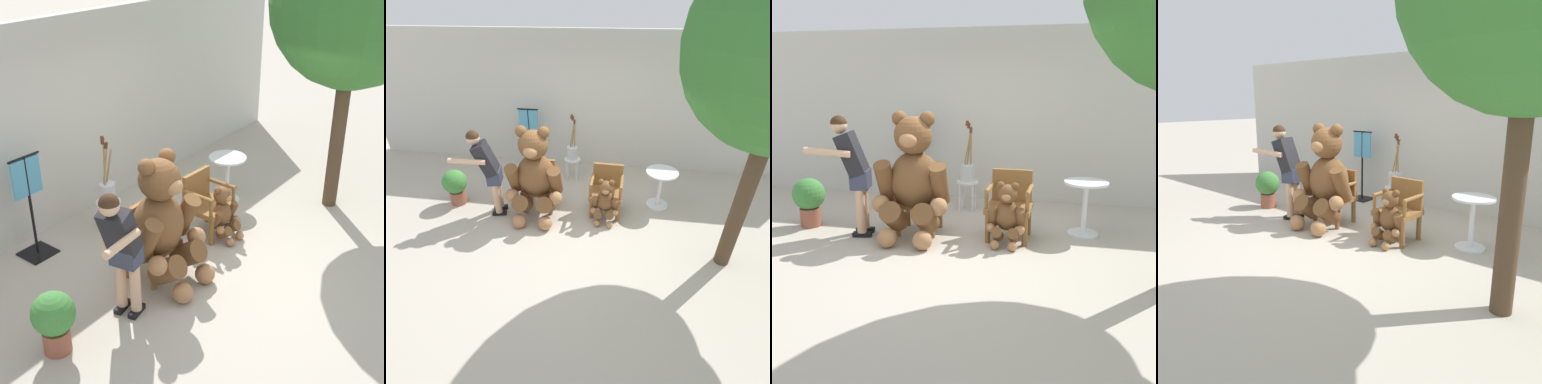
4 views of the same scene
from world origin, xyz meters
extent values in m
plane|color=#B2A899|center=(0.00, 0.00, 0.00)|extent=(60.00, 60.00, 0.00)
cube|color=beige|center=(0.00, 2.40, 1.40)|extent=(10.00, 0.16, 2.80)
cube|color=brown|center=(-0.60, 0.48, 0.41)|extent=(0.58, 0.54, 0.07)
cylinder|color=brown|center=(-0.82, 0.27, 0.18)|extent=(0.07, 0.07, 0.37)
cylinder|color=brown|center=(-0.36, 0.28, 0.18)|extent=(0.07, 0.07, 0.37)
cylinder|color=brown|center=(-0.84, 0.69, 0.18)|extent=(0.07, 0.07, 0.37)
cylinder|color=brown|center=(-0.38, 0.70, 0.18)|extent=(0.07, 0.07, 0.37)
cube|color=brown|center=(-0.61, 0.71, 0.65)|extent=(0.52, 0.08, 0.42)
cylinder|color=brown|center=(-0.85, 0.48, 0.66)|extent=(0.07, 0.48, 0.06)
cylinder|color=brown|center=(-0.84, 0.27, 0.55)|extent=(0.05, 0.05, 0.22)
cylinder|color=brown|center=(-0.35, 0.49, 0.66)|extent=(0.07, 0.48, 0.06)
cylinder|color=brown|center=(-0.34, 0.28, 0.55)|extent=(0.05, 0.05, 0.22)
cube|color=brown|center=(0.60, 0.48, 0.41)|extent=(0.58, 0.54, 0.07)
cylinder|color=brown|center=(0.36, 0.28, 0.18)|extent=(0.07, 0.07, 0.37)
cylinder|color=brown|center=(0.82, 0.27, 0.18)|extent=(0.07, 0.07, 0.37)
cylinder|color=brown|center=(0.38, 0.70, 0.18)|extent=(0.07, 0.07, 0.37)
cylinder|color=brown|center=(0.84, 0.69, 0.18)|extent=(0.07, 0.07, 0.37)
cube|color=brown|center=(0.61, 0.71, 0.65)|extent=(0.52, 0.08, 0.42)
cylinder|color=brown|center=(0.35, 0.49, 0.66)|extent=(0.07, 0.48, 0.06)
cylinder|color=brown|center=(0.34, 0.28, 0.55)|extent=(0.05, 0.05, 0.22)
cylinder|color=brown|center=(0.85, 0.48, 0.66)|extent=(0.07, 0.48, 0.06)
cylinder|color=brown|center=(0.84, 0.27, 0.55)|extent=(0.05, 0.05, 0.22)
ellipsoid|color=brown|center=(-0.60, 0.36, 0.73)|extent=(0.67, 0.57, 0.76)
sphere|color=brown|center=(-0.60, 0.33, 1.31)|extent=(0.48, 0.48, 0.48)
ellipsoid|color=#A47148|center=(-0.59, 0.12, 1.28)|extent=(0.23, 0.18, 0.18)
sphere|color=black|center=(-0.59, 0.12, 1.29)|extent=(0.07, 0.07, 0.07)
sphere|color=brown|center=(-0.78, 0.35, 1.52)|extent=(0.19, 0.19, 0.19)
sphere|color=brown|center=(-0.42, 0.36, 1.52)|extent=(0.19, 0.19, 0.19)
cylinder|color=brown|center=(-0.95, 0.23, 0.73)|extent=(0.23, 0.42, 0.57)
sphere|color=#A47148|center=(-0.96, 0.08, 0.48)|extent=(0.23, 0.23, 0.23)
cylinder|color=brown|center=(-0.24, 0.25, 0.73)|extent=(0.23, 0.42, 0.57)
sphere|color=#A47148|center=(-0.22, 0.10, 0.48)|extent=(0.23, 0.23, 0.23)
cylinder|color=brown|center=(-0.79, 0.08, 0.32)|extent=(0.29, 0.48, 0.44)
sphere|color=#A47148|center=(-0.81, -0.15, 0.12)|extent=(0.24, 0.24, 0.24)
cylinder|color=brown|center=(-0.39, 0.09, 0.32)|extent=(0.29, 0.48, 0.44)
sphere|color=#A47148|center=(-0.36, -0.13, 0.12)|extent=(0.24, 0.24, 0.24)
ellipsoid|color=brown|center=(0.60, 0.30, 0.36)|extent=(0.33, 0.28, 0.37)
sphere|color=brown|center=(0.60, 0.29, 0.64)|extent=(0.23, 0.23, 0.23)
ellipsoid|color=#A47148|center=(0.59, 0.19, 0.62)|extent=(0.11, 0.09, 0.09)
sphere|color=black|center=(0.59, 0.19, 0.63)|extent=(0.03, 0.03, 0.03)
sphere|color=brown|center=(0.51, 0.30, 0.74)|extent=(0.09, 0.09, 0.09)
sphere|color=brown|center=(0.69, 0.30, 0.74)|extent=(0.09, 0.09, 0.09)
cylinder|color=brown|center=(0.42, 0.25, 0.36)|extent=(0.11, 0.21, 0.28)
sphere|color=#A47148|center=(0.41, 0.18, 0.23)|extent=(0.11, 0.11, 0.11)
cylinder|color=brown|center=(0.77, 0.24, 0.36)|extent=(0.11, 0.21, 0.28)
sphere|color=#A47148|center=(0.77, 0.16, 0.23)|extent=(0.11, 0.11, 0.11)
cylinder|color=brown|center=(0.50, 0.17, 0.16)|extent=(0.14, 0.23, 0.22)
sphere|color=#A47148|center=(0.48, 0.06, 0.06)|extent=(0.12, 0.12, 0.12)
cylinder|color=brown|center=(0.69, 0.17, 0.16)|extent=(0.14, 0.23, 0.22)
sphere|color=#A47148|center=(0.70, 0.05, 0.06)|extent=(0.12, 0.12, 0.12)
cube|color=black|center=(-1.30, 0.31, 0.03)|extent=(0.25, 0.14, 0.06)
cylinder|color=tan|center=(-1.30, 0.31, 0.47)|extent=(0.12, 0.12, 0.82)
cube|color=black|center=(-1.27, 0.13, 0.03)|extent=(0.25, 0.14, 0.06)
cylinder|color=tan|center=(-1.27, 0.13, 0.47)|extent=(0.12, 0.12, 0.82)
cube|color=#33384C|center=(-1.29, 0.22, 0.75)|extent=(0.28, 0.34, 0.24)
cube|color=black|center=(-1.38, 0.20, 1.07)|extent=(0.43, 0.39, 0.58)
sphere|color=tan|center=(-1.51, 0.17, 1.43)|extent=(0.21, 0.21, 0.21)
sphere|color=#382314|center=(-1.51, 0.17, 1.45)|extent=(0.21, 0.21, 0.21)
cylinder|color=tan|center=(-1.58, -0.03, 1.12)|extent=(0.57, 0.20, 0.13)
cylinder|color=tan|center=(-1.41, 0.39, 0.95)|extent=(0.18, 0.12, 0.51)
cylinder|color=silver|center=(-0.18, 1.61, 0.45)|extent=(0.34, 0.34, 0.03)
cylinder|color=silver|center=(-0.08, 1.71, 0.22)|extent=(0.04, 0.04, 0.43)
cylinder|color=silver|center=(-0.28, 1.71, 0.22)|extent=(0.04, 0.04, 0.43)
cylinder|color=silver|center=(-0.08, 1.51, 0.22)|extent=(0.04, 0.04, 0.43)
cylinder|color=silver|center=(-0.28, 1.51, 0.22)|extent=(0.04, 0.04, 0.43)
cylinder|color=silver|center=(-0.18, 1.61, 0.59)|extent=(0.22, 0.22, 0.26)
cylinder|color=#997A47|center=(-0.17, 1.64, 0.91)|extent=(0.13, 0.07, 0.73)
cylinder|color=#592D19|center=(-0.17, 1.64, 1.32)|extent=(0.06, 0.05, 0.09)
cylinder|color=#997A47|center=(-0.19, 1.62, 0.92)|extent=(0.15, 0.11, 0.76)
cylinder|color=#592D19|center=(-0.19, 1.62, 1.35)|extent=(0.06, 0.05, 0.09)
cylinder|color=#997A47|center=(-0.13, 1.62, 0.87)|extent=(0.06, 0.16, 0.66)
cylinder|color=#592D19|center=(-0.13, 1.62, 1.25)|extent=(0.05, 0.06, 0.09)
cylinder|color=silver|center=(1.54, 0.83, 0.70)|extent=(0.56, 0.56, 0.03)
cylinder|color=silver|center=(1.54, 0.83, 0.34)|extent=(0.07, 0.07, 0.69)
cylinder|color=silver|center=(1.54, 0.83, 0.01)|extent=(0.40, 0.40, 0.03)
cylinder|color=brown|center=(-2.16, 0.38, 0.13)|extent=(0.28, 0.28, 0.26)
sphere|color=#3D7F38|center=(-2.16, 0.38, 0.46)|extent=(0.44, 0.44, 0.44)
cube|color=black|center=(-1.16, 1.95, 0.01)|extent=(0.40, 0.40, 0.02)
cylinder|color=black|center=(-1.16, 1.95, 0.68)|extent=(0.04, 0.04, 1.35)
cylinder|color=black|center=(-1.16, 1.95, 1.35)|extent=(0.44, 0.03, 0.03)
cube|color=#4C99BF|center=(-1.16, 1.95, 1.09)|extent=(0.40, 0.03, 0.48)
camera|label=1|loc=(-4.59, -3.13, 3.84)|focal=50.00mm
camera|label=2|loc=(0.74, -3.91, 3.27)|focal=28.00mm
camera|label=3|loc=(1.16, -4.71, 1.96)|focal=40.00mm
camera|label=4|loc=(3.29, -3.85, 1.96)|focal=35.00mm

